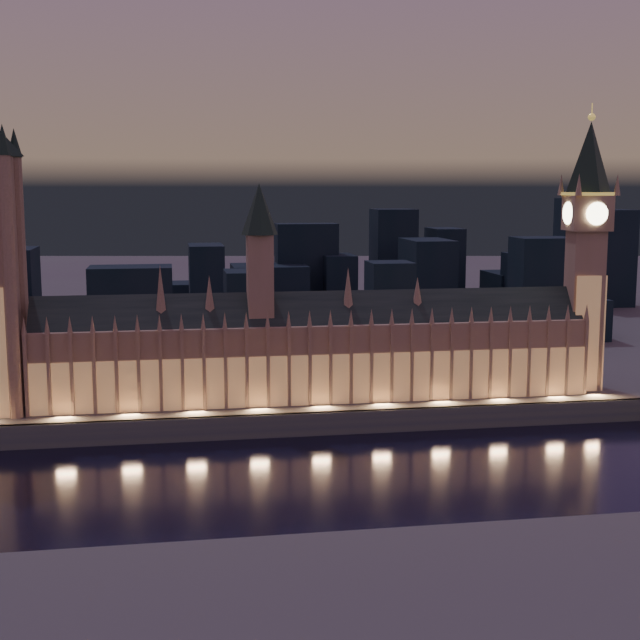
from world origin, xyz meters
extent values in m
plane|color=black|center=(0.00, 0.00, 0.00)|extent=(2000.00, 2000.00, 0.00)
cube|color=#4A3F43|center=(0.00, 520.00, 4.00)|extent=(2000.00, 960.00, 8.00)
cube|color=#434A51|center=(0.00, 41.00, 4.00)|extent=(2000.00, 2.50, 8.00)
cube|color=#937553|center=(4.50, 62.00, 22.00)|extent=(200.10, 21.01, 28.00)
cube|color=tan|center=(4.50, 51.75, 17.00)|extent=(200.00, 0.50, 18.00)
cube|color=black|center=(4.50, 62.00, 39.00)|extent=(200.08, 17.27, 16.26)
cube|color=#937553|center=(-15.50, 62.00, 52.00)|extent=(9.00, 9.00, 32.00)
cone|color=black|center=(-15.50, 62.00, 77.00)|extent=(13.00, 13.00, 18.00)
cube|color=#937553|center=(-95.50, 51.40, 22.00)|extent=(1.20, 1.20, 28.00)
cone|color=#937553|center=(-95.50, 52.00, 39.00)|extent=(2.00, 2.00, 6.00)
cube|color=#937553|center=(-88.09, 51.40, 22.00)|extent=(1.20, 1.20, 28.00)
cone|color=#937553|center=(-88.09, 52.00, 39.00)|extent=(2.00, 2.00, 6.00)
cube|color=#937553|center=(-80.68, 51.40, 22.00)|extent=(1.20, 1.20, 28.00)
cone|color=#937553|center=(-80.68, 52.00, 39.00)|extent=(2.00, 2.00, 6.00)
cube|color=#937553|center=(-73.27, 51.40, 22.00)|extent=(1.20, 1.20, 28.00)
cone|color=#937553|center=(-73.27, 52.00, 39.00)|extent=(2.00, 2.00, 6.00)
cube|color=#937553|center=(-65.87, 51.40, 22.00)|extent=(1.20, 1.20, 28.00)
cone|color=#937553|center=(-65.87, 52.00, 39.00)|extent=(2.00, 2.00, 6.00)
cube|color=#937553|center=(-58.46, 51.40, 22.00)|extent=(1.20, 1.20, 28.00)
cone|color=#937553|center=(-58.46, 52.00, 39.00)|extent=(2.00, 2.00, 6.00)
cube|color=#937553|center=(-51.05, 51.40, 22.00)|extent=(1.20, 1.20, 28.00)
cone|color=#937553|center=(-51.05, 52.00, 39.00)|extent=(2.00, 2.00, 6.00)
cube|color=#937553|center=(-43.64, 51.40, 22.00)|extent=(1.20, 1.20, 28.00)
cone|color=#937553|center=(-43.64, 52.00, 39.00)|extent=(2.00, 2.00, 6.00)
cube|color=#937553|center=(-36.24, 51.40, 22.00)|extent=(1.20, 1.20, 28.00)
cone|color=#937553|center=(-36.24, 52.00, 39.00)|extent=(2.00, 2.00, 6.00)
cube|color=#937553|center=(-28.83, 51.40, 22.00)|extent=(1.20, 1.20, 28.00)
cone|color=#937553|center=(-28.83, 52.00, 39.00)|extent=(2.00, 2.00, 6.00)
cube|color=#937553|center=(-21.42, 51.40, 22.00)|extent=(1.20, 1.20, 28.00)
cone|color=#937553|center=(-21.42, 52.00, 39.00)|extent=(2.00, 2.00, 6.00)
cube|color=#937553|center=(-14.01, 51.40, 22.00)|extent=(1.20, 1.20, 28.00)
cone|color=#937553|center=(-14.01, 52.00, 39.00)|extent=(2.00, 2.00, 6.00)
cube|color=#937553|center=(-6.61, 51.40, 22.00)|extent=(1.20, 1.20, 28.00)
cone|color=#937553|center=(-6.61, 52.00, 39.00)|extent=(2.00, 2.00, 6.00)
cube|color=#937553|center=(0.80, 51.40, 22.00)|extent=(1.20, 1.20, 28.00)
cone|color=#937553|center=(0.80, 52.00, 39.00)|extent=(2.00, 2.00, 6.00)
cube|color=#937553|center=(8.21, 51.40, 22.00)|extent=(1.20, 1.20, 28.00)
cone|color=#937553|center=(8.21, 52.00, 39.00)|extent=(2.00, 2.00, 6.00)
cube|color=#937553|center=(15.61, 51.40, 22.00)|extent=(1.20, 1.20, 28.00)
cone|color=#937553|center=(15.61, 52.00, 39.00)|extent=(2.00, 2.00, 6.00)
cube|color=#937553|center=(23.02, 51.40, 22.00)|extent=(1.20, 1.20, 28.00)
cone|color=#937553|center=(23.02, 52.00, 39.00)|extent=(2.00, 2.00, 6.00)
cube|color=#937553|center=(30.43, 51.40, 22.00)|extent=(1.20, 1.20, 28.00)
cone|color=#937553|center=(30.43, 52.00, 39.00)|extent=(2.00, 2.00, 6.00)
cube|color=#937553|center=(37.84, 51.40, 22.00)|extent=(1.20, 1.20, 28.00)
cone|color=#937553|center=(37.84, 52.00, 39.00)|extent=(2.00, 2.00, 6.00)
cube|color=#937553|center=(45.24, 51.40, 22.00)|extent=(1.20, 1.20, 28.00)
cone|color=#937553|center=(45.24, 52.00, 39.00)|extent=(2.00, 2.00, 6.00)
cube|color=#937553|center=(52.65, 51.40, 22.00)|extent=(1.20, 1.20, 28.00)
cone|color=#937553|center=(52.65, 52.00, 39.00)|extent=(2.00, 2.00, 6.00)
cube|color=#937553|center=(60.06, 51.40, 22.00)|extent=(1.20, 1.20, 28.00)
cone|color=#937553|center=(60.06, 52.00, 39.00)|extent=(2.00, 2.00, 6.00)
cube|color=#937553|center=(67.47, 51.40, 22.00)|extent=(1.20, 1.20, 28.00)
cone|color=#937553|center=(67.47, 52.00, 39.00)|extent=(2.00, 2.00, 6.00)
cube|color=#937553|center=(74.87, 51.40, 22.00)|extent=(1.20, 1.20, 28.00)
cone|color=#937553|center=(74.87, 52.00, 39.00)|extent=(2.00, 2.00, 6.00)
cube|color=#937553|center=(82.28, 51.40, 22.00)|extent=(1.20, 1.20, 28.00)
cone|color=#937553|center=(82.28, 52.00, 39.00)|extent=(2.00, 2.00, 6.00)
cube|color=#937553|center=(89.69, 51.40, 22.00)|extent=(1.20, 1.20, 28.00)
cone|color=#937553|center=(89.69, 52.00, 39.00)|extent=(2.00, 2.00, 6.00)
cube|color=#937553|center=(97.10, 51.40, 22.00)|extent=(1.20, 1.20, 28.00)
cone|color=#937553|center=(97.10, 52.00, 39.00)|extent=(2.00, 2.00, 6.00)
cube|color=#937553|center=(104.50, 51.40, 22.00)|extent=(1.20, 1.20, 28.00)
cone|color=#937553|center=(104.50, 52.00, 39.00)|extent=(2.00, 2.00, 6.00)
cone|color=#937553|center=(-50.50, 62.00, 49.00)|extent=(4.40, 4.40, 18.00)
cone|color=#937553|center=(-33.50, 62.00, 47.00)|extent=(4.40, 4.40, 14.00)
cone|color=#937553|center=(16.50, 62.00, 48.00)|extent=(4.40, 4.40, 16.00)
cone|color=#937553|center=(42.50, 62.00, 46.00)|extent=(4.40, 4.40, 12.00)
cylinder|color=#937553|center=(-99.00, 51.00, 51.40)|extent=(4.40, 4.40, 86.79)
cone|color=black|center=(-99.00, 51.00, 99.79)|extent=(5.20, 5.20, 10.00)
cylinder|color=#937553|center=(-99.00, 73.00, 51.40)|extent=(4.40, 4.40, 86.79)
cone|color=black|center=(-99.00, 73.00, 99.79)|extent=(5.20, 5.20, 10.00)
cube|color=#937553|center=(108.00, 62.00, 38.23)|extent=(13.25, 13.25, 60.45)
cube|color=tan|center=(108.00, 55.80, 30.00)|extent=(12.00, 0.50, 44.00)
cube|color=#937553|center=(108.00, 62.00, 75.01)|extent=(15.00, 15.00, 13.10)
cube|color=#F2C64C|center=(108.00, 62.00, 82.16)|extent=(15.75, 15.75, 1.20)
cone|color=black|center=(108.00, 62.00, 95.76)|extent=(18.00, 18.00, 26.00)
sphere|color=#F2C64C|center=(108.00, 62.00, 110.26)|extent=(2.80, 2.80, 2.80)
cylinder|color=#F2C64C|center=(108.00, 62.00, 112.76)|extent=(0.40, 0.40, 5.00)
cylinder|color=#FFF2BF|center=(108.00, 54.25, 75.01)|extent=(8.40, 0.50, 8.40)
cylinder|color=#FFF2BF|center=(108.00, 69.75, 75.01)|extent=(8.40, 0.50, 8.40)
cylinder|color=#FFF2BF|center=(100.25, 62.00, 75.01)|extent=(0.50, 8.40, 8.40)
cylinder|color=#FFF2BF|center=(115.75, 62.00, 75.01)|extent=(0.50, 8.40, 8.40)
cone|color=#937553|center=(100.50, 54.50, 85.56)|extent=(2.60, 2.60, 8.00)
cone|color=#937553|center=(100.50, 69.50, 85.56)|extent=(2.60, 2.60, 8.00)
cone|color=#937553|center=(115.50, 54.50, 85.56)|extent=(2.60, 2.60, 8.00)
cone|color=#937553|center=(115.50, 69.50, 85.56)|extent=(2.60, 2.60, 8.00)
cube|color=black|center=(50.54, 130.59, 19.14)|extent=(19.03, 19.80, 22.28)
cube|color=black|center=(226.07, 284.12, 39.13)|extent=(42.59, 22.95, 62.26)
cube|color=black|center=(52.05, 142.01, 29.45)|extent=(19.65, 20.18, 42.89)
cube|color=black|center=(55.22, 287.29, 25.68)|extent=(19.44, 30.73, 35.35)
cube|color=black|center=(36.48, 293.60, 35.19)|extent=(37.76, 19.44, 54.38)
cube|color=black|center=(-27.16, 249.55, 30.40)|extent=(18.99, 34.57, 44.79)
cube|color=black|center=(-11.77, 157.00, 27.21)|extent=(21.11, 25.14, 38.41)
cube|color=black|center=(-65.31, 168.67, 28.09)|extent=(38.19, 23.57, 40.19)
cube|color=black|center=(174.72, 282.97, 19.51)|extent=(43.78, 39.06, 23.02)
cube|color=black|center=(-138.66, 315.96, 27.78)|extent=(19.72, 40.72, 39.55)
cube|color=black|center=(11.61, 279.78, 23.13)|extent=(44.53, 36.65, 30.25)
cube|color=black|center=(-40.76, 299.85, 17.14)|extent=(40.45, 27.15, 18.28)
cube|color=black|center=(100.20, 245.55, 31.37)|extent=(24.63, 41.01, 46.73)
cube|color=black|center=(51.13, 174.58, 18.50)|extent=(44.15, 42.43, 20.99)
cube|color=black|center=(146.76, 189.31, 33.28)|extent=(30.39, 22.61, 50.56)
cube|color=black|center=(168.33, 259.49, 26.54)|extent=(28.33, 19.81, 37.07)
cube|color=black|center=(157.26, 170.48, 18.46)|extent=(24.83, 31.49, 20.92)
cube|color=black|center=(128.26, 301.59, 33.23)|extent=(19.19, 29.53, 50.46)
cube|color=black|center=(93.61, 300.00, 39.43)|extent=(26.00, 26.00, 62.85)
cube|color=black|center=(220.25, 300.00, 42.70)|extent=(26.00, 26.00, 69.39)
camera|label=1|loc=(-46.76, -252.63, 84.67)|focal=50.00mm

